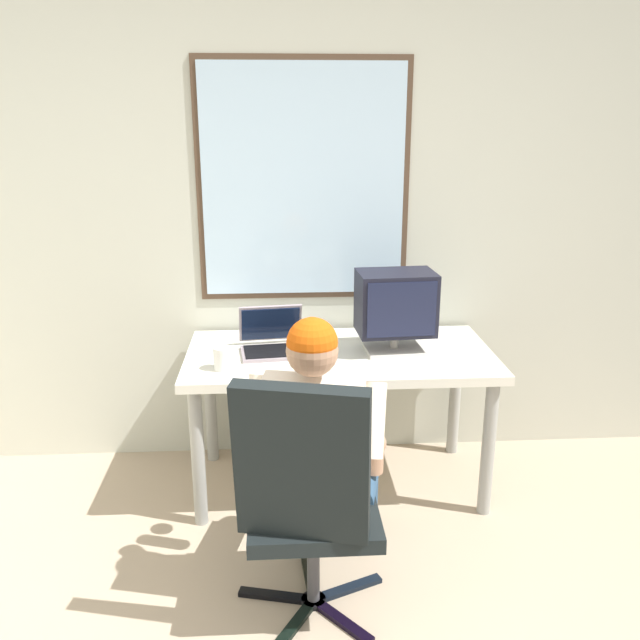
# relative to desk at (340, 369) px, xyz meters

# --- Properties ---
(wall_rear) EXTENTS (4.84, 0.08, 2.53)m
(wall_rear) POSITION_rel_desk_xyz_m (-0.19, 0.44, 0.63)
(wall_rear) COLOR beige
(wall_rear) RESTS_ON ground
(desk) EXTENTS (1.52, 0.76, 0.74)m
(desk) POSITION_rel_desk_xyz_m (0.00, 0.00, 0.00)
(desk) COLOR #959792
(desk) RESTS_ON ground
(office_chair) EXTENTS (0.60, 0.63, 1.04)m
(office_chair) POSITION_rel_desk_xyz_m (-0.21, -1.00, -0.08)
(office_chair) COLOR black
(office_chair) RESTS_ON ground
(person_seated) EXTENTS (0.61, 0.81, 1.19)m
(person_seated) POSITION_rel_desk_xyz_m (-0.15, -0.74, -0.03)
(person_seated) COLOR navy
(person_seated) RESTS_ON ground
(crt_monitor) EXTENTS (0.39, 0.27, 0.40)m
(crt_monitor) POSITION_rel_desk_xyz_m (0.27, -0.00, 0.33)
(crt_monitor) COLOR beige
(crt_monitor) RESTS_ON desk
(laptop) EXTENTS (0.35, 0.33, 0.22)m
(laptop) POSITION_rel_desk_xyz_m (-0.33, 0.05, 0.15)
(laptop) COLOR gray
(laptop) RESTS_ON desk
(wine_glass) EXTENTS (0.08, 0.08, 0.13)m
(wine_glass) POSITION_rel_desk_xyz_m (-0.12, -0.21, 0.18)
(wine_glass) COLOR silver
(wine_glass) RESTS_ON desk
(coffee_mug) EXTENTS (0.08, 0.08, 0.11)m
(coffee_mug) POSITION_rel_desk_xyz_m (-0.56, -0.20, 0.14)
(coffee_mug) COLOR silver
(coffee_mug) RESTS_ON desk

